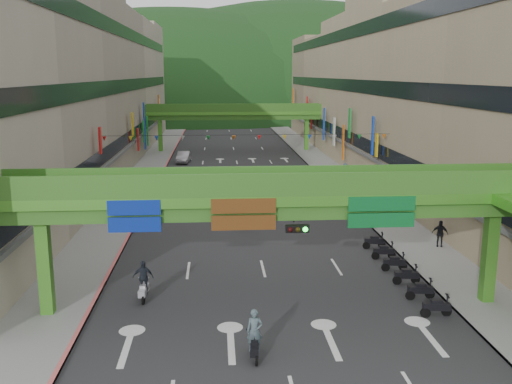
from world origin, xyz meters
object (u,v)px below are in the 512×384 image
at_px(scooter_rider_near, 255,336).
at_px(car_silver, 184,157).
at_px(overpass_near, 294,211).
at_px(scooter_rider_mid, 243,192).
at_px(pedestrian_red, 376,211).
at_px(car_yellow, 263,173).

distance_m(scooter_rider_near, car_silver, 53.60).
bearing_deg(overpass_near, scooter_rider_mid, 92.97).
relative_size(car_silver, pedestrian_red, 2.40).
bearing_deg(car_yellow, scooter_rider_mid, -93.87).
relative_size(scooter_rider_near, scooter_rider_mid, 1.11).
bearing_deg(car_silver, overpass_near, -75.85).
relative_size(overpass_near, car_yellow, 7.30).
relative_size(scooter_rider_mid, car_yellow, 0.50).
bearing_deg(overpass_near, car_yellow, 87.56).
bearing_deg(overpass_near, pedestrian_red, 62.36).
height_order(scooter_rider_near, car_silver, scooter_rider_near).
distance_m(scooter_rider_mid, pedestrian_red, 12.79).
bearing_deg(scooter_rider_near, scooter_rider_mid, 88.21).
xyz_separation_m(scooter_rider_near, car_yellow, (3.76, 41.08, -0.37)).
xyz_separation_m(overpass_near, car_silver, (-7.93, 48.91, -4.47)).
bearing_deg(scooter_rider_mid, scooter_rider_near, -91.79).
height_order(scooter_rider_near, scooter_rider_mid, scooter_rider_near).
bearing_deg(pedestrian_red, overpass_near, -111.50).
distance_m(scooter_rider_near, car_yellow, 41.25).
height_order(overpass_near, car_yellow, overpass_near).
relative_size(scooter_rider_near, car_yellow, 0.56).
bearing_deg(overpass_near, car_silver, 99.21).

